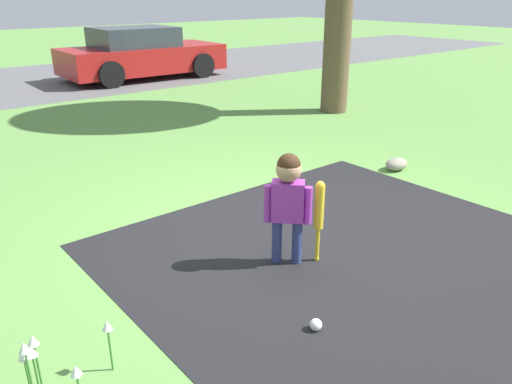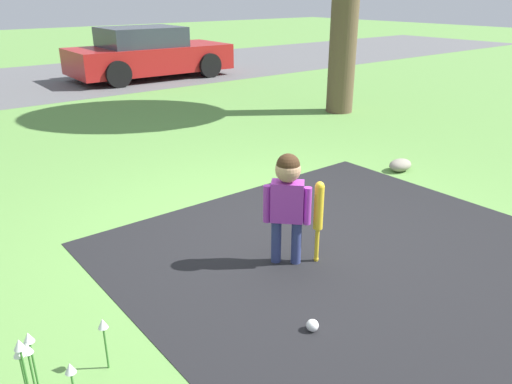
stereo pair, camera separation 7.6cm
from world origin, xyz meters
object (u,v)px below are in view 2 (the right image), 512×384
child (287,194)px  baseball_bat (319,211)px  sports_ball (312,325)px  parked_car (148,54)px

child → baseball_bat: size_ratio=1.33×
sports_ball → parked_car: parked_car is taller
child → sports_ball: (-0.47, -0.79, -0.57)m
child → sports_ball: size_ratio=11.28×
parked_car → baseball_bat: bearing=-107.7°
child → sports_ball: 1.08m
baseball_bat → parked_car: size_ratio=0.17×
baseball_bat → parked_car: 10.12m
baseball_bat → sports_ball: size_ratio=8.49×
sports_ball → child: bearing=59.4°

